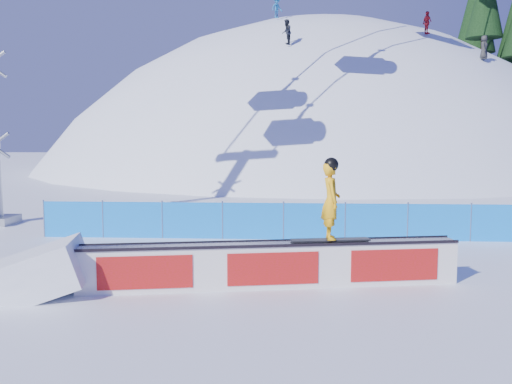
{
  "coord_description": "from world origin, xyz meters",
  "views": [
    {
      "loc": [
        -2.85,
        -13.9,
        3.52
      ],
      "look_at": [
        -3.7,
        1.02,
        1.93
      ],
      "focal_mm": 40.0,
      "sensor_mm": 36.0,
      "label": 1
    }
  ],
  "objects": [
    {
      "name": "snow_ramp",
      "position": [
        -8.53,
        -2.19,
        0.0
      ],
      "size": [
        2.95,
        2.14,
        1.68
      ],
      "primitive_type": null,
      "rotation": [
        0.0,
        -0.31,
        0.18
      ],
      "color": "white",
      "rests_on": "ground"
    },
    {
      "name": "snow_hill",
      "position": [
        0.0,
        42.0,
        -18.0
      ],
      "size": [
        64.0,
        64.0,
        64.0
      ],
      "color": "white",
      "rests_on": "ground"
    },
    {
      "name": "ground",
      "position": [
        0.0,
        0.0,
        0.0
      ],
      "size": [
        160.0,
        160.0,
        0.0
      ],
      "primitive_type": "plane",
      "color": "white",
      "rests_on": "ground"
    },
    {
      "name": "distant_skiers",
      "position": [
        1.73,
        29.98,
        11.48
      ],
      "size": [
        15.74,
        9.8,
        5.95
      ],
      "color": "black",
      "rests_on": "ground"
    },
    {
      "name": "rail_box",
      "position": [
        -3.23,
        -1.23,
        0.51
      ],
      "size": [
        8.6,
        2.13,
        1.04
      ],
      "rotation": [
        0.0,
        0.0,
        0.18
      ],
      "color": "white",
      "rests_on": "ground"
    },
    {
      "name": "snowboarder",
      "position": [
        -1.88,
        -0.99,
        1.97
      ],
      "size": [
        1.85,
        0.69,
        1.9
      ],
      "rotation": [
        0.0,
        0.0,
        1.68
      ],
      "color": "black",
      "rests_on": "rail_box"
    },
    {
      "name": "safety_fence",
      "position": [
        0.0,
        4.5,
        0.6
      ],
      "size": [
        22.05,
        0.05,
        1.3
      ],
      "color": "#0C7DEF",
      "rests_on": "ground"
    }
  ]
}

